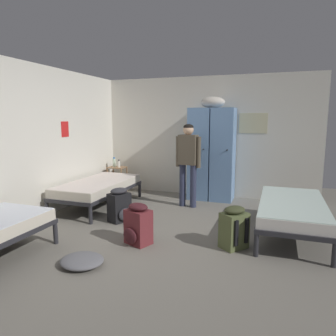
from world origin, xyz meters
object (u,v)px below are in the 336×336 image
object	(u,v)px
lotion_bottle	(119,164)
clothes_pile_grey	(82,261)
locker_bank	(212,152)
shelf_unit	(117,177)
backpack_maroon	(138,225)
bed_left_rear	(99,187)
person_traveler	(188,157)
bed_right	(292,208)
water_bottle	(114,162)
backpack_black	(120,206)
backpack_olive	(233,228)

from	to	relation	value
lotion_bottle	clothes_pile_grey	bearing A→B (deg)	-68.51
locker_bank	shelf_unit	world-z (taller)	locker_bank
backpack_maroon	clothes_pile_grey	distance (m)	0.87
bed_left_rear	person_traveler	distance (m)	1.77
bed_left_rear	lotion_bottle	xyz separation A→B (m)	(-0.18, 1.14, 0.27)
bed_right	water_bottle	xyz separation A→B (m)	(-3.70, 1.54, 0.29)
backpack_black	backpack_maroon	bearing A→B (deg)	-48.01
backpack_olive	clothes_pile_grey	world-z (taller)	backpack_olive
person_traveler	bed_right	bearing A→B (deg)	-26.44
water_bottle	backpack_olive	size ratio (longest dim) A/B	0.39
person_traveler	clothes_pile_grey	bearing A→B (deg)	-99.74
locker_bank	clothes_pile_grey	size ratio (longest dim) A/B	4.16
bed_right	lotion_bottle	size ratio (longest dim) A/B	11.01
backpack_black	backpack_olive	bearing A→B (deg)	-13.09
backpack_maroon	bed_right	bearing A→B (deg)	28.53
shelf_unit	backpack_maroon	size ratio (longest dim) A/B	1.04
shelf_unit	backpack_black	world-z (taller)	shelf_unit
lotion_bottle	backpack_maroon	distance (m)	3.03
bed_left_rear	lotion_bottle	world-z (taller)	lotion_bottle
locker_bank	water_bottle	world-z (taller)	locker_bank
lotion_bottle	clothes_pile_grey	distance (m)	3.59
backpack_black	clothes_pile_grey	distance (m)	1.56
clothes_pile_grey	lotion_bottle	bearing A→B (deg)	111.49
lotion_bottle	backpack_black	distance (m)	2.07
locker_bank	backpack_maroon	world-z (taller)	locker_bank
locker_bank	backpack_maroon	size ratio (longest dim) A/B	3.76
bed_right	person_traveler	xyz separation A→B (m)	(-1.79, 0.89, 0.55)
bed_right	backpack_olive	bearing A→B (deg)	-133.98
bed_right	water_bottle	size ratio (longest dim) A/B	8.84
person_traveler	backpack_maroon	world-z (taller)	person_traveler
bed_left_rear	backpack_black	distance (m)	1.03
person_traveler	backpack_maroon	distance (m)	2.05
shelf_unit	lotion_bottle	xyz separation A→B (m)	(0.07, -0.04, 0.30)
person_traveler	backpack_olive	xyz separation A→B (m)	(1.07, -1.63, -0.67)
bed_right	backpack_black	size ratio (longest dim) A/B	3.45
shelf_unit	person_traveler	xyz separation A→B (m)	(1.83, -0.63, 0.59)
shelf_unit	backpack_black	size ratio (longest dim) A/B	1.04
shelf_unit	backpack_black	bearing A→B (deg)	-60.37
locker_bank	backpack_olive	bearing A→B (deg)	-71.66
locker_bank	backpack_olive	size ratio (longest dim) A/B	3.76
shelf_unit	backpack_olive	bearing A→B (deg)	-37.90
locker_bank	backpack_black	distance (m)	2.31
bed_left_rear	backpack_olive	xyz separation A→B (m)	(2.65, -1.08, -0.12)
water_bottle	person_traveler	bearing A→B (deg)	-18.75
shelf_unit	bed_right	bearing A→B (deg)	-22.75
lotion_bottle	backpack_black	size ratio (longest dim) A/B	0.31
backpack_black	backpack_olive	size ratio (longest dim) A/B	1.00
person_traveler	clothes_pile_grey	size ratio (longest dim) A/B	3.10
person_traveler	backpack_black	xyz separation A→B (m)	(-0.79, -1.20, -0.67)
backpack_black	backpack_olive	distance (m)	1.91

